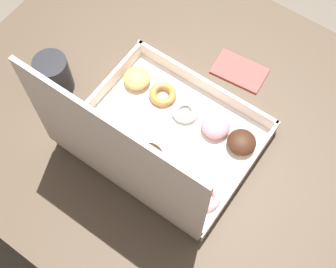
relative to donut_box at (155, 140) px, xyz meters
name	(u,v)px	position (x,y,z in m)	size (l,w,h in m)	color
ground_plane	(175,217)	(0.00, -0.09, -0.80)	(8.00, 8.00, 0.00)	#6B6054
dining_table	(179,143)	(0.00, -0.09, -0.18)	(1.01, 0.82, 0.74)	#4C3D2D
donut_box	(155,140)	(0.00, 0.00, 0.00)	(0.36, 0.30, 0.32)	silver
coffee_mug	(54,75)	(0.27, -0.01, -0.01)	(0.07, 0.07, 0.09)	#232328
paper_napkin	(240,71)	(-0.04, -0.27, -0.06)	(0.12, 0.08, 0.01)	#CC4C47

